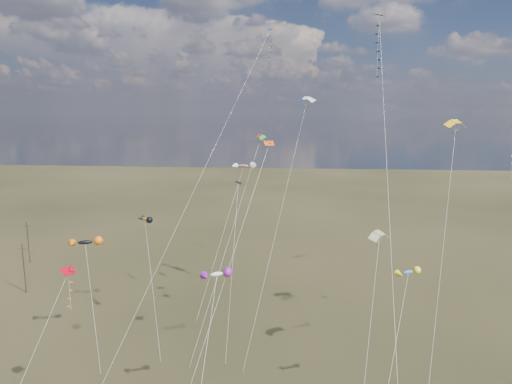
# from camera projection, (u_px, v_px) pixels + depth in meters

# --- Properties ---
(utility_pole_near) EXTENTS (1.40, 0.20, 8.00)m
(utility_pole_near) POSITION_uv_depth(u_px,v_px,m) (24.00, 268.00, 71.88)
(utility_pole_near) COLOR black
(utility_pole_near) RESTS_ON ground
(utility_pole_far) EXTENTS (1.40, 0.20, 8.00)m
(utility_pole_far) POSITION_uv_depth(u_px,v_px,m) (28.00, 242.00, 86.37)
(utility_pole_far) COLOR black
(utility_pole_far) RESTS_ON ground
(diamond_black_high) EXTENTS (1.27, 23.34, 37.62)m
(diamond_black_high) POSITION_uv_depth(u_px,v_px,m) (379.00, 69.00, 42.99)
(diamond_black_high) COLOR black
(diamond_black_high) RESTS_ON ground
(diamond_navy_tall) EXTENTS (15.81, 31.33, 40.60)m
(diamond_navy_tall) POSITION_uv_depth(u_px,v_px,m) (258.00, 68.00, 65.61)
(diamond_navy_tall) COLOR navy
(diamond_navy_tall) RESTS_ON ground
(diamond_black_mid) EXTENTS (0.83, 12.75, 19.32)m
(diamond_black_mid) POSITION_uv_depth(u_px,v_px,m) (235.00, 226.00, 58.05)
(diamond_black_mid) COLOR black
(diamond_black_mid) RESTS_ON ground
(diamond_red_low) EXTENTS (5.53, 7.33, 14.75)m
(diamond_red_low) POSITION_uv_depth(u_px,v_px,m) (66.00, 297.00, 40.15)
(diamond_red_low) COLOR #AB0112
(diamond_red_low) RESTS_ON ground
(diamond_orange_center) EXTENTS (8.09, 14.12, 25.51)m
(diamond_orange_center) POSITION_uv_depth(u_px,v_px,m) (245.00, 219.00, 42.55)
(diamond_orange_center) COLOR #E54C0D
(diamond_orange_center) RESTS_ON ground
(parafoil_yellow) EXTENTS (8.54, 20.34, 27.95)m
(parafoil_yellow) POSITION_uv_depth(u_px,v_px,m) (456.00, 122.00, 51.72)
(parafoil_yellow) COLOR gold
(parafoil_yellow) RESTS_ON ground
(parafoil_blue_white) EXTENTS (7.96, 18.20, 30.79)m
(parafoil_blue_white) POSITION_uv_depth(u_px,v_px,m) (306.00, 99.00, 61.05)
(parafoil_blue_white) COLOR blue
(parafoil_blue_white) RESTS_ON ground
(parafoil_striped) EXTENTS (4.08, 11.30, 16.36)m
(parafoil_striped) POSITION_uv_depth(u_px,v_px,m) (379.00, 233.00, 48.26)
(parafoil_striped) COLOR yellow
(parafoil_striped) RESTS_ON ground
(parafoil_tricolor) EXTENTS (7.49, 17.76, 25.65)m
(parafoil_tricolor) POSITION_uv_depth(u_px,v_px,m) (259.00, 138.00, 62.35)
(parafoil_tricolor) COLOR yellow
(parafoil_tricolor) RESTS_ON ground
(novelty_black_orange) EXTENTS (5.88, 7.58, 13.70)m
(novelty_black_orange) POSITION_uv_depth(u_px,v_px,m) (85.00, 243.00, 54.03)
(novelty_black_orange) COLOR black
(novelty_black_orange) RESTS_ON ground
(novelty_orange_black) EXTENTS (5.57, 9.87, 15.31)m
(novelty_orange_black) POSITION_uv_depth(u_px,v_px,m) (145.00, 220.00, 58.27)
(novelty_orange_black) COLOR #E6520B
(novelty_orange_black) RESTS_ON ground
(novelty_white_purple) EXTENTS (2.44, 13.33, 14.62)m
(novelty_white_purple) POSITION_uv_depth(u_px,v_px,m) (217.00, 275.00, 40.23)
(novelty_white_purple) COLOR silver
(novelty_white_purple) RESTS_ON ground
(novelty_redwhite_stripe) EXTENTS (7.13, 13.16, 20.82)m
(novelty_redwhite_stripe) POSITION_uv_depth(u_px,v_px,m) (243.00, 166.00, 69.91)
(novelty_redwhite_stripe) COLOR red
(novelty_redwhite_stripe) RESTS_ON ground
(novelty_blue_yellow) EXTENTS (4.95, 8.83, 14.61)m
(novelty_blue_yellow) POSITION_uv_depth(u_px,v_px,m) (408.00, 273.00, 40.65)
(novelty_blue_yellow) COLOR #2376B7
(novelty_blue_yellow) RESTS_ON ground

